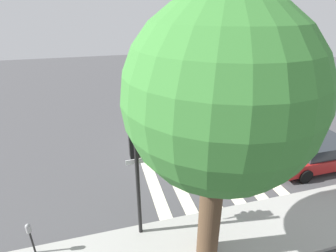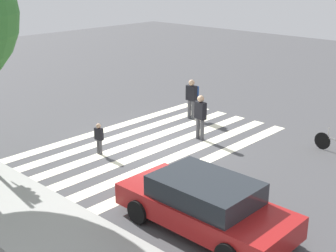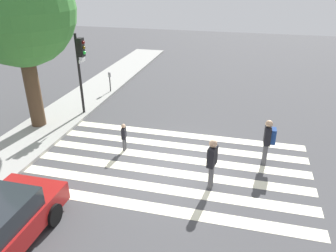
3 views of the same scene
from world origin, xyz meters
The scene contains 11 objects.
ground_plane centered at (0.00, 0.00, 0.00)m, with size 60.00×60.00×0.00m, color #444447.
sidewalk_curb centered at (0.00, 6.25, 0.07)m, with size 36.00×2.50×0.14m.
crosswalk_stripes centered at (0.00, 0.00, 0.00)m, with size 5.50×10.00×0.01m.
traffic_light centered at (3.51, 5.16, 2.78)m, with size 0.60×0.50×3.98m.
parking_meter centered at (6.75, 5.26, 0.97)m, with size 0.15×0.15×1.29m.
street_tree centered at (1.70, 6.63, 5.08)m, with size 4.51×4.51×7.39m.
pedestrian_adult_yellow_jacket centered at (0.96, -3.37, 1.02)m, with size 0.49×0.41×1.75m.
pedestrian_child_with_backpack centered at (0.63, 2.06, 0.65)m, with size 0.34×0.19×1.15m.
pedestrian_adult_tall_backpack centered at (-0.98, -1.58, 0.99)m, with size 0.52×0.31×1.75m.
cyclist_near_curb centered at (-5.72, -3.77, 0.86)m, with size 2.27×0.42×1.59m.
car_parked_dark_suv centered at (-5.27, 3.41, 0.71)m, with size 4.64×2.10×1.38m.
Camera 1 is at (4.34, 11.76, 7.01)m, focal length 28.00 mm.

